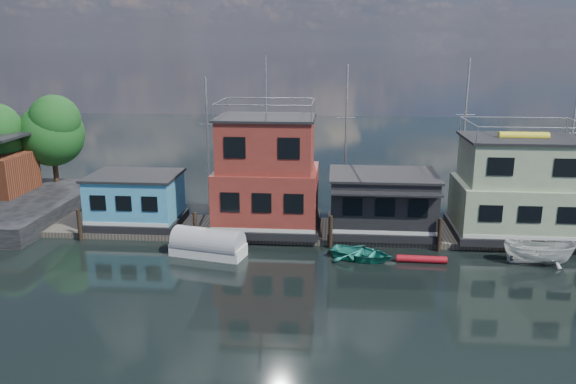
# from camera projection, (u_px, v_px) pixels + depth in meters

# --- Properties ---
(ground) EXTENTS (160.00, 160.00, 0.00)m
(ground) POSITION_uv_depth(u_px,v_px,m) (409.00, 315.00, 27.73)
(ground) COLOR black
(ground) RESTS_ON ground
(dock) EXTENTS (48.00, 5.00, 0.40)m
(dock) POSITION_uv_depth(u_px,v_px,m) (388.00, 233.00, 39.24)
(dock) COLOR #595147
(dock) RESTS_ON ground
(houseboat_blue) EXTENTS (6.40, 4.90, 3.66)m
(houseboat_blue) POSITION_uv_depth(u_px,v_px,m) (136.00, 199.00, 40.22)
(houseboat_blue) COLOR black
(houseboat_blue) RESTS_ON dock
(houseboat_red) EXTENTS (7.40, 5.90, 11.86)m
(houseboat_red) POSITION_uv_depth(u_px,v_px,m) (267.00, 176.00, 38.95)
(houseboat_red) COLOR black
(houseboat_red) RESTS_ON dock
(houseboat_dark) EXTENTS (7.40, 6.10, 4.06)m
(houseboat_dark) POSITION_uv_depth(u_px,v_px,m) (382.00, 202.00, 38.70)
(houseboat_dark) COLOR black
(houseboat_dark) RESTS_ON dock
(houseboat_green) EXTENTS (8.40, 5.90, 7.03)m
(houseboat_green) POSITION_uv_depth(u_px,v_px,m) (518.00, 189.00, 37.69)
(houseboat_green) COLOR black
(houseboat_green) RESTS_ON dock
(pilings) EXTENTS (42.28, 0.28, 2.20)m
(pilings) POSITION_uv_depth(u_px,v_px,m) (387.00, 234.00, 36.34)
(pilings) COLOR #2D2116
(pilings) RESTS_ON ground
(background_masts) EXTENTS (36.40, 0.16, 12.00)m
(background_masts) POSITION_uv_depth(u_px,v_px,m) (447.00, 144.00, 43.27)
(background_masts) COLOR silver
(background_masts) RESTS_ON ground
(motorboat) EXTENTS (4.33, 2.17, 1.60)m
(motorboat) POSITION_uv_depth(u_px,v_px,m) (539.00, 252.00, 33.92)
(motorboat) COLOR silver
(motorboat) RESTS_ON ground
(dinghy_white) EXTENTS (2.32, 2.08, 1.09)m
(dinghy_white) POSITION_uv_depth(u_px,v_px,m) (551.00, 256.00, 34.02)
(dinghy_white) COLOR beige
(dinghy_white) RESTS_ON ground
(red_kayak) EXTENTS (3.06, 0.53, 0.45)m
(red_kayak) POSITION_uv_depth(u_px,v_px,m) (421.00, 259.00, 34.38)
(red_kayak) COLOR #B2131D
(red_kayak) RESTS_ON ground
(dinghy_teal) EXTENTS (4.61, 3.95, 0.81)m
(dinghy_teal) POSITION_uv_depth(u_px,v_px,m) (361.00, 253.00, 34.84)
(dinghy_teal) COLOR teal
(dinghy_teal) RESTS_ON ground
(tarp_runabout) EXTENTS (4.96, 2.84, 1.89)m
(tarp_runabout) POSITION_uv_depth(u_px,v_px,m) (208.00, 245.00, 35.43)
(tarp_runabout) COLOR white
(tarp_runabout) RESTS_ON ground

